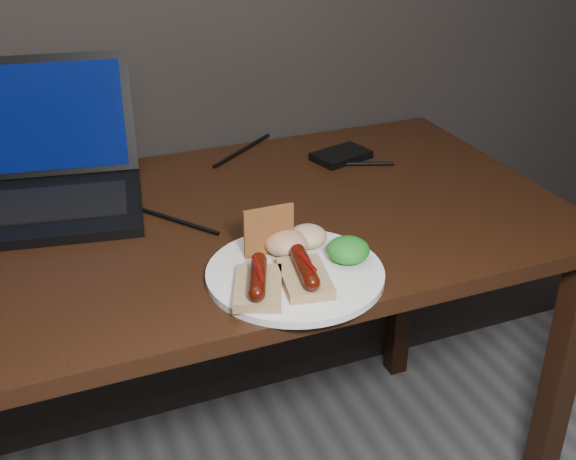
# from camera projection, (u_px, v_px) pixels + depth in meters

# --- Properties ---
(desk) EXTENTS (1.40, 0.70, 0.75)m
(desk) POSITION_uv_depth(u_px,v_px,m) (194.00, 267.00, 1.35)
(desk) COLOR black
(desk) RESTS_ON ground
(laptop) EXTENTS (0.43, 0.41, 0.25)m
(laptop) POSITION_uv_depth(u_px,v_px,m) (40.00, 175.00, 1.37)
(laptop) COLOR black
(laptop) RESTS_ON desk
(hard_drive) EXTENTS (0.14, 0.11, 0.02)m
(hard_drive) POSITION_uv_depth(u_px,v_px,m) (341.00, 155.00, 1.58)
(hard_drive) COLOR black
(hard_drive) RESTS_ON desk
(desk_cables) EXTENTS (0.96, 0.43, 0.01)m
(desk_cables) POSITION_uv_depth(u_px,v_px,m) (177.00, 189.00, 1.43)
(desk_cables) COLOR black
(desk_cables) RESTS_ON desk
(plate) EXTENTS (0.37, 0.37, 0.01)m
(plate) POSITION_uv_depth(u_px,v_px,m) (295.00, 274.00, 1.15)
(plate) COLOR white
(plate) RESTS_ON desk
(bread_sausage_left) EXTENTS (0.11, 0.13, 0.04)m
(bread_sausage_left) POSITION_uv_depth(u_px,v_px,m) (258.00, 283.00, 1.08)
(bread_sausage_left) COLOR tan
(bread_sausage_left) RESTS_ON plate
(bread_sausage_center) EXTENTS (0.09, 0.13, 0.04)m
(bread_sausage_center) POSITION_uv_depth(u_px,v_px,m) (305.00, 273.00, 1.10)
(bread_sausage_center) COLOR tan
(bread_sausage_center) RESTS_ON plate
(crispbread) EXTENTS (0.09, 0.01, 0.08)m
(crispbread) POSITION_uv_depth(u_px,v_px,m) (269.00, 231.00, 1.17)
(crispbread) COLOR #AA632E
(crispbread) RESTS_ON plate
(salad_greens) EXTENTS (0.07, 0.07, 0.04)m
(salad_greens) POSITION_uv_depth(u_px,v_px,m) (348.00, 250.00, 1.16)
(salad_greens) COLOR #13631A
(salad_greens) RESTS_ON plate
(salsa_mound) EXTENTS (0.07, 0.07, 0.04)m
(salsa_mound) POSITION_uv_depth(u_px,v_px,m) (286.00, 243.00, 1.18)
(salsa_mound) COLOR #A01D10
(salsa_mound) RESTS_ON plate
(coleslaw_mound) EXTENTS (0.06, 0.06, 0.04)m
(coleslaw_mound) POSITION_uv_depth(u_px,v_px,m) (308.00, 236.00, 1.21)
(coleslaw_mound) COLOR beige
(coleslaw_mound) RESTS_ON plate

